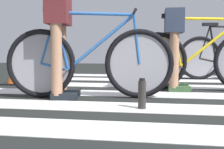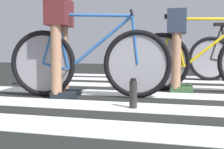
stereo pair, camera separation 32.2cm
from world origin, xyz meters
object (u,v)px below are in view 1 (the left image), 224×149
bicycle_1_of_3 (90,61)px  bicycle_2_of_3 (200,59)px  water_bottle (142,94)px  cyclist_2_of_3 (174,39)px  traffic_cone (19,70)px  cyclist_1_of_3 (59,33)px

bicycle_1_of_3 → bicycle_2_of_3: 1.40m
bicycle_2_of_3 → water_bottle: (-0.63, -1.21, -0.26)m
cyclist_2_of_3 → traffic_cone: 2.24m
bicycle_2_of_3 → cyclist_2_of_3: bearing=-180.0°
cyclist_1_of_3 → bicycle_2_of_3: bearing=18.5°
bicycle_1_of_3 → water_bottle: (0.57, -0.49, -0.26)m
traffic_cone → cyclist_2_of_3: bearing=-7.9°
cyclist_1_of_3 → traffic_cone: cyclist_1_of_3 is taller
traffic_cone → cyclist_1_of_3: bearing=-47.2°
cyclist_1_of_3 → bicycle_2_of_3: 1.71m
cyclist_2_of_3 → traffic_cone: (-2.18, 0.30, -0.43)m
bicycle_1_of_3 → traffic_cone: (-1.30, 1.02, -0.17)m
bicycle_1_of_3 → traffic_cone: size_ratio=3.85×
bicycle_2_of_3 → cyclist_1_of_3: bearing=-154.0°
cyclist_1_of_3 → bicycle_2_of_3: cyclist_1_of_3 is taller
bicycle_2_of_3 → cyclist_2_of_3: cyclist_2_of_3 is taller
bicycle_2_of_3 → traffic_cone: size_ratio=3.88×
bicycle_2_of_3 → water_bottle: 1.39m
bicycle_2_of_3 → cyclist_2_of_3: 0.40m
bicycle_1_of_3 → cyclist_2_of_3: size_ratio=1.76×
water_bottle → cyclist_2_of_3: bearing=75.3°
cyclist_1_of_3 → cyclist_2_of_3: 1.42m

